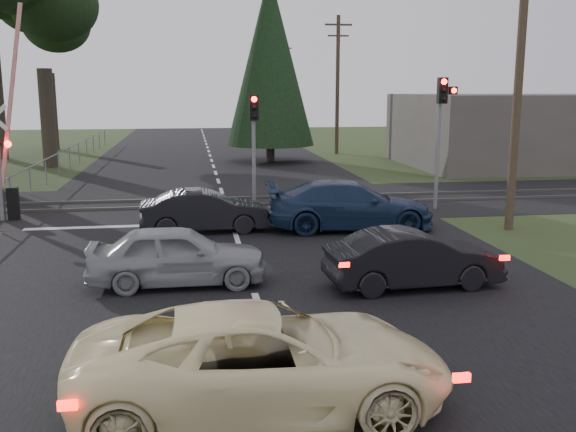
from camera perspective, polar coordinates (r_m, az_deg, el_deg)
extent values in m
plane|color=#303C1B|center=(13.10, -2.64, -7.99)|extent=(120.00, 120.00, 0.00)
cube|color=black|center=(22.76, -5.31, 0.29)|extent=(14.00, 100.00, 0.01)
cube|color=black|center=(24.72, -5.59, 1.16)|extent=(120.00, 8.00, 0.01)
cube|color=silver|center=(20.99, -5.01, -0.62)|extent=(13.00, 0.35, 0.00)
cube|color=#59544C|center=(23.92, -5.48, 0.93)|extent=(120.00, 0.12, 0.10)
cube|color=#59544C|center=(25.50, -5.69, 1.57)|extent=(120.00, 0.12, 0.10)
sphere|color=#FF0C07|center=(22.79, -23.64, 5.88)|extent=(0.22, 0.22, 0.22)
cube|color=black|center=(23.18, -23.23, 0.99)|extent=(0.35, 0.25, 1.10)
cube|color=red|center=(22.83, -23.42, 9.56)|extent=(1.16, 0.10, 5.93)
cylinder|color=slate|center=(23.72, 13.14, 5.12)|extent=(0.14, 0.14, 3.80)
cube|color=black|center=(23.43, 13.56, 10.79)|extent=(0.32, 0.24, 0.90)
sphere|color=#FF0C07|center=(23.31, 13.72, 11.52)|extent=(0.20, 0.20, 0.20)
sphere|color=black|center=(23.31, 13.68, 10.78)|extent=(0.18, 0.18, 0.18)
sphere|color=black|center=(23.31, 13.65, 10.05)|extent=(0.18, 0.18, 0.18)
cube|color=black|center=(23.58, 14.43, 10.75)|extent=(0.28, 0.22, 0.28)
sphere|color=#FF0C07|center=(23.47, 14.55, 10.74)|extent=(0.18, 0.18, 0.18)
cylinder|color=slate|center=(23.38, -3.04, 4.57)|extent=(0.14, 0.14, 3.20)
cube|color=black|center=(23.05, -3.05, 9.59)|extent=(0.32, 0.24, 0.90)
sphere|color=#FF0C07|center=(22.91, -3.03, 10.33)|extent=(0.20, 0.20, 0.20)
sphere|color=black|center=(22.92, -3.02, 9.58)|extent=(0.18, 0.18, 0.18)
sphere|color=black|center=(22.93, -3.01, 8.83)|extent=(0.18, 0.18, 0.18)
cylinder|color=#4C3D2D|center=(20.75, 19.81, 11.12)|extent=(0.26, 0.26, 9.00)
cylinder|color=#4C3D2D|center=(43.42, 4.42, 11.47)|extent=(0.26, 0.26, 9.00)
cube|color=#4C3D2D|center=(43.61, 4.50, 16.60)|extent=(1.80, 0.12, 0.12)
cube|color=#4C3D2D|center=(43.55, 4.49, 15.68)|extent=(1.40, 0.10, 0.10)
cylinder|color=#4C3D2D|center=(68.01, -0.42, 11.41)|extent=(0.26, 0.26, 9.00)
cube|color=#4C3D2D|center=(68.13, -0.43, 14.70)|extent=(1.80, 0.12, 0.12)
cube|color=#4C3D2D|center=(68.10, -0.42, 14.11)|extent=(1.40, 0.10, 0.10)
cylinder|color=#473D33|center=(38.13, -20.57, 8.12)|extent=(0.80, 0.80, 5.40)
cylinder|color=#473D33|center=(49.30, -20.29, 8.69)|extent=(0.80, 0.80, 5.40)
ellipsoid|color=black|center=(49.56, -20.85, 16.67)|extent=(6.00, 6.00, 7.20)
cylinder|color=#473D33|center=(38.75, -1.58, 6.35)|extent=(0.50, 0.50, 2.00)
cone|color=black|center=(38.64, -1.62, 13.75)|extent=(5.20, 5.20, 10.00)
cube|color=#59514C|center=(39.42, 20.79, 7.17)|extent=(14.00, 10.00, 4.00)
imported|color=#FFF0B6|center=(8.90, -2.27, -12.66)|extent=(5.12, 2.39, 1.42)
imported|color=black|center=(14.39, 11.08, -3.78)|extent=(3.94, 1.61, 1.27)
imported|color=gray|center=(14.50, -9.81, -3.47)|extent=(3.95, 1.61, 1.34)
imported|color=#172946|center=(20.00, 5.50, 0.94)|extent=(5.29, 2.40, 1.50)
imported|color=black|center=(19.73, -7.39, 0.43)|extent=(3.94, 1.51, 1.28)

